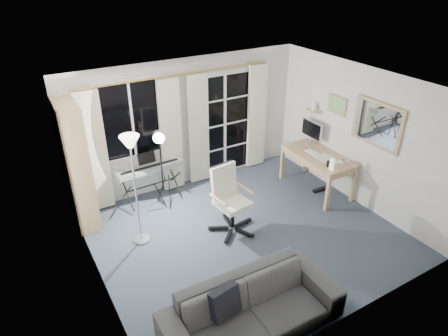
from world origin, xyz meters
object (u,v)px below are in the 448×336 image
Objects in this scene: studio_light at (160,146)px; monitor at (312,130)px; keyboard_piano at (150,169)px; bookshelf at (74,168)px; mug at (343,161)px; office_chair at (228,193)px; desk at (318,159)px; sofa at (252,303)px; torchiere_lamp at (132,159)px.

studio_light is 2.93m from monitor.
studio_light is (0.10, -0.34, 0.55)m from keyboard_piano.
bookshelf is 4.46m from mug.
bookshelf is 2.45m from office_chair.
office_chair reaches higher than desk.
sofa is (1.19, -3.27, -0.57)m from bookshelf.
studio_light is 1.37× the size of office_chair.
office_chair is 9.15× the size of mug.
keyboard_piano is 0.80× the size of studio_light.
bookshelf is 17.44× the size of mug.
studio_light is 1.09× the size of desk.
desk is at bearing -112.73° from monitor.
monitor is (3.56, 0.25, -0.42)m from torchiere_lamp.
bookshelf reaches higher than torchiere_lamp.
desk is 0.64× the size of sofa.
studio_light is at bearing 172.80° from monitor.
office_chair is at bearing -174.17° from desk.
torchiere_lamp is 14.84× the size of mug.
keyboard_piano is at bearing 157.69° from desk.
sofa is (-0.02, -3.25, -0.23)m from keyboard_piano.
monitor reaches higher than keyboard_piano.
torchiere_lamp is at bearing -175.12° from monitor.
torchiere_lamp is 1.49× the size of keyboard_piano.
sofa is at bearing -120.28° from office_chair.
bookshelf is at bearing 137.40° from office_chair.
keyboard_piano is 3.36m from mug.
office_chair reaches higher than keyboard_piano.
mug is 3.32m from sofa.
keyboard_piano reaches higher than sofa.
monitor reaches higher than office_chair.
bookshelf is at bearing 157.32° from mug.
monitor is at bearing 16.33° from studio_light.
sofa is (-2.81, -2.05, -0.22)m from desk.
mug is (3.47, -0.70, -0.64)m from torchiere_lamp.
bookshelf is 0.97× the size of sofa.
bookshelf is 1.37m from studio_light.
keyboard_piano is 3.25m from sofa.
desk is at bearing 37.35° from sofa.
monitor is 0.24× the size of sofa.
bookshelf is 4.27m from monitor.
torchiere_lamp reaches higher than monitor.
torchiere_lamp is 3.46m from desk.
keyboard_piano is 1.09× the size of office_chair.
bookshelf is at bearing -170.81° from studio_light.
studio_light is at bearing 115.41° from office_chair.
office_chair is at bearing -63.28° from keyboard_piano.
torchiere_lamp reaches higher than office_chair.
sofa is at bearing -67.89° from studio_light.
keyboard_piano is 1.57m from office_chair.
keyboard_piano is 0.87× the size of desk.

